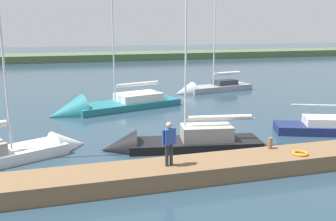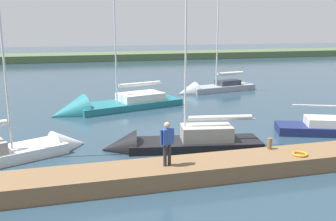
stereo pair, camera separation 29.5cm
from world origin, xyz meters
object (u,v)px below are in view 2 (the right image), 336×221
person_on_dock (167,140)px  life_ring_buoy (300,154)px  mooring_post_near (270,144)px  sailboat_inner_slip (106,109)px  sailboat_far_right (23,154)px  sailboat_near_dock (170,145)px  sailboat_behind_pier (211,90)px

person_on_dock → life_ring_buoy: bearing=-115.0°
mooring_post_near → life_ring_buoy: mooring_post_near is taller
person_on_dock → sailboat_inner_slip: bearing=-17.7°
sailboat_inner_slip → person_on_dock: (-1.02, 13.63, 1.59)m
sailboat_far_right → sailboat_inner_slip: bearing=37.4°
mooring_post_near → sailboat_near_dock: 4.95m
sailboat_inner_slip → person_on_dock: bearing=77.5°
sailboat_behind_pier → sailboat_inner_slip: 11.83m
sailboat_far_right → person_on_dock: 7.63m
sailboat_far_right → person_on_dock: sailboat_far_right is taller
sailboat_behind_pier → sailboat_near_dock: (8.18, 15.32, 0.07)m
sailboat_behind_pier → sailboat_near_dock: 17.36m
mooring_post_near → sailboat_near_dock: bearing=-40.0°
life_ring_buoy → person_on_dock: 5.89m
life_ring_buoy → person_on_dock: bearing=-3.0°
sailboat_far_right → person_on_dock: bearing=-62.6°
life_ring_buoy → person_on_dock: person_on_dock is taller
sailboat_behind_pier → person_on_dock: bearing=51.8°
sailboat_near_dock → sailboat_far_right: (7.08, -0.69, -0.05)m
mooring_post_near → person_on_dock: (4.96, 0.77, 0.78)m
life_ring_buoy → sailboat_inner_slip: bearing=-63.9°
mooring_post_near → sailboat_behind_pier: (-4.43, -18.47, -0.81)m
sailboat_near_dock → sailboat_behind_pier: bearing=-108.4°
life_ring_buoy → sailboat_behind_pier: size_ratio=0.06×
mooring_post_near → sailboat_far_right: (10.82, -3.84, -0.79)m
mooring_post_near → person_on_dock: size_ratio=0.28×
life_ring_buoy → sailboat_inner_slip: sailboat_inner_slip is taller
sailboat_behind_pier → person_on_dock: 21.47m
sailboat_near_dock → sailboat_far_right: size_ratio=1.05×
sailboat_behind_pier → person_on_dock: size_ratio=5.81×
sailboat_far_right → person_on_dock: size_ratio=5.27×
sailboat_near_dock → person_on_dock: bearing=82.6°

